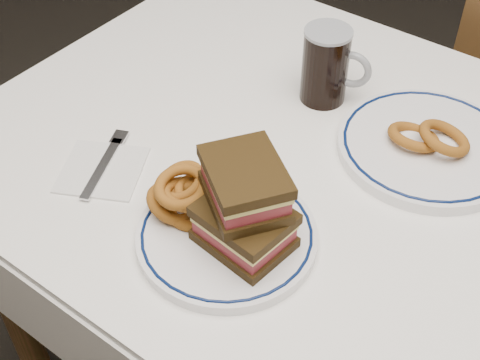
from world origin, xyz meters
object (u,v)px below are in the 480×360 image
Objects in this scene: beer_mug at (327,65)px; reuben_sandwich at (245,206)px; main_plate at (227,236)px; far_plate at (427,146)px.

reuben_sandwich is at bearing -75.68° from beer_mug.
far_plate reaches higher than main_plate.
reuben_sandwich is 0.54× the size of far_plate.
reuben_sandwich is (0.03, 0.01, 0.07)m from main_plate.
reuben_sandwich is at bearing 17.43° from main_plate.
reuben_sandwich is 1.14× the size of beer_mug.
beer_mug is 0.22m from far_plate.
beer_mug is 0.47× the size of far_plate.
main_plate is 0.07m from reuben_sandwich.
far_plate is at bearing -6.41° from beer_mug.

